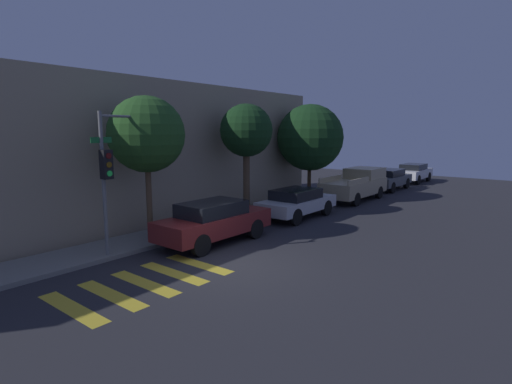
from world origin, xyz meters
TOP-DOWN VIEW (x-y plane):
  - ground_plane at (0.00, 0.00)m, footprint 60.00×60.00m
  - sidewalk at (0.00, 4.23)m, footprint 26.00×2.07m
  - building_row at (0.00, 8.67)m, footprint 26.00×6.00m
  - crosswalk at (-2.52, 0.80)m, footprint 4.42×2.60m
  - traffic_light_pole at (-1.49, 3.37)m, footprint 2.57×0.56m
  - sedan_near_corner at (1.46, 2.10)m, footprint 4.58×1.76m
  - sedan_middle at (6.97, 2.10)m, footprint 4.36×1.85m
  - pickup_truck at (13.43, 2.10)m, footprint 5.22×2.00m
  - sedan_far_end at (18.66, 2.10)m, footprint 4.57×1.75m
  - sedan_tail_of_row at (24.00, 2.10)m, footprint 4.41×1.76m
  - tree_near_corner at (0.09, 4.04)m, footprint 2.73×2.73m
  - tree_midblock at (5.60, 4.04)m, footprint 2.45×2.45m
  - tree_far_end at (11.25, 4.04)m, footprint 3.79×3.79m

SIDE VIEW (x-z plane):
  - ground_plane at x=0.00m, z-range 0.00..0.00m
  - crosswalk at x=-2.52m, z-range 0.00..0.00m
  - sidewalk at x=0.00m, z-range 0.00..0.14m
  - sedan_middle at x=6.97m, z-range 0.07..1.45m
  - sedan_far_end at x=18.66m, z-range 0.06..1.50m
  - sedan_tail_of_row at x=24.00m, z-range 0.06..1.53m
  - sedan_near_corner at x=1.46m, z-range 0.06..1.60m
  - pickup_truck at x=13.43m, z-range 0.03..1.85m
  - building_row at x=0.00m, z-range 0.00..6.21m
  - traffic_light_pole at x=-1.49m, z-range 0.90..5.57m
  - tree_far_end at x=11.25m, z-range 0.89..6.48m
  - tree_near_corner at x=0.09m, z-range 1.28..6.59m
  - tree_midblock at x=5.60m, z-range 1.38..6.70m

